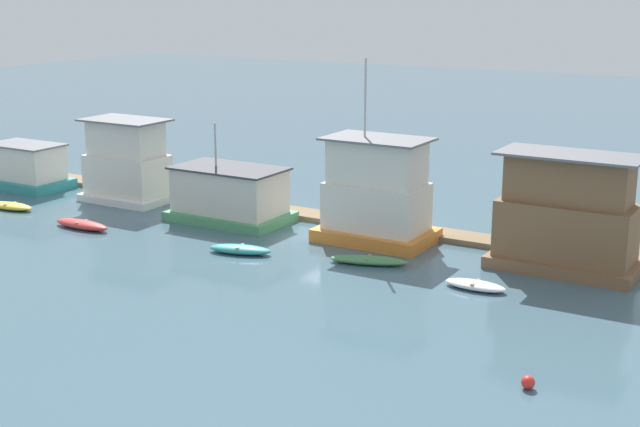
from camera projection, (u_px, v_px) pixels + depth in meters
The scene contains 13 objects.
ground_plane at pixel (329, 234), 49.06m from camera, with size 200.00×200.00×0.00m, color #426070.
dock_walkway at pixel (352, 221), 51.17m from camera, with size 59.60×1.91×0.30m, color #846B4C.
houseboat_teal at pixel (27, 168), 59.94m from camera, with size 5.62×3.60×3.03m.
houseboat_white at pixel (127, 164), 56.17m from camera, with size 5.59×3.62×5.23m.
houseboat_green at pixel (230, 195), 51.52m from camera, with size 6.88×4.16×5.67m.
houseboat_orange at pixel (377, 195), 47.13m from camera, with size 6.03×3.97×9.70m.
houseboat_brown at pixel (566, 218), 42.31m from camera, with size 7.00×3.61×5.69m.
dinghy_yellow at pixel (10, 206), 54.48m from camera, with size 3.41×1.38×0.42m.
dinghy_red at pixel (82, 224), 50.14m from camera, with size 3.79×1.08×0.48m.
dinghy_teal at pixel (240, 249), 45.44m from camera, with size 3.49×1.94×0.46m.
dinghy_green at pixel (369, 260), 43.72m from camera, with size 4.00×2.17×0.41m.
dinghy_white at pixel (475, 285), 40.10m from camera, with size 2.85×1.14×0.39m.
buoy_red at pixel (528, 382), 30.17m from camera, with size 0.48×0.48×0.48m, color red.
Camera 1 is at (23.62, -40.92, 13.27)m, focal length 50.00 mm.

